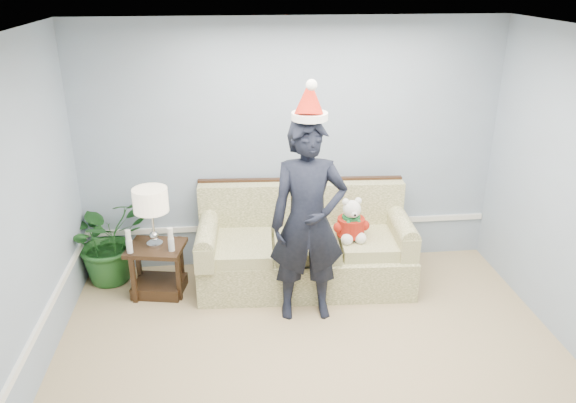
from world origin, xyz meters
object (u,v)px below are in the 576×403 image
(sofa, at_px, (304,249))
(houseplant, at_px, (108,239))
(table_lamp, at_px, (151,203))
(man, at_px, (308,222))
(teddy_bear, at_px, (351,224))
(side_table, at_px, (159,274))

(sofa, xyz_separation_m, houseplant, (-2.06, 0.24, 0.11))
(table_lamp, distance_m, man, 1.58)
(man, distance_m, teddy_bear, 0.75)
(side_table, height_order, houseplant, houseplant)
(sofa, height_order, teddy_bear, sofa)
(man, height_order, teddy_bear, man)
(houseplant, xyz_separation_m, man, (2.01, -0.88, 0.50))
(side_table, height_order, teddy_bear, teddy_bear)
(sofa, relative_size, man, 1.16)
(houseplant, bearing_deg, sofa, -6.60)
(sofa, height_order, man, man)
(sofa, xyz_separation_m, table_lamp, (-1.54, -0.08, 0.63))
(sofa, bearing_deg, teddy_bear, -16.58)
(man, bearing_deg, side_table, 160.30)
(man, xyz_separation_m, teddy_bear, (0.51, 0.47, -0.26))
(sofa, bearing_deg, man, -92.10)
(table_lamp, height_order, houseplant, table_lamp)
(side_table, relative_size, houseplant, 0.66)
(side_table, xyz_separation_m, teddy_bear, (1.98, -0.07, 0.50))
(teddy_bear, bearing_deg, side_table, 173.44)
(table_lamp, xyz_separation_m, teddy_bear, (1.99, -0.09, -0.29))
(side_table, bearing_deg, sofa, 3.51)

